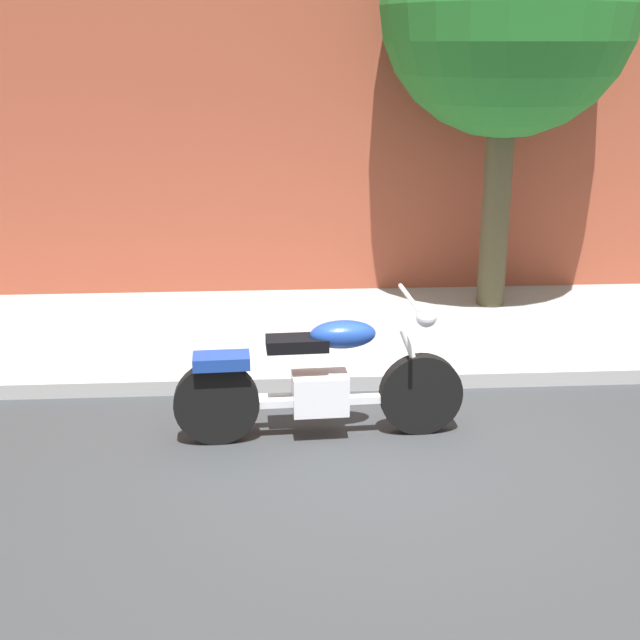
% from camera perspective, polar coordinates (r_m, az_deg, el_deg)
% --- Properties ---
extents(ground_plane, '(60.00, 60.00, 0.00)m').
position_cam_1_polar(ground_plane, '(6.75, 4.14, -8.82)').
color(ground_plane, '#303335').
extents(sidewalk, '(20.83, 2.89, 0.14)m').
position_cam_1_polar(sidewalk, '(9.18, 1.94, -0.84)').
color(sidewalk, '#9C9C9C').
rests_on(sidewalk, ground).
extents(motorcycle, '(2.32, 0.70, 1.17)m').
position_cam_1_polar(motorcycle, '(6.80, -0.03, -4.13)').
color(motorcycle, black).
rests_on(motorcycle, ground).
extents(street_tree, '(2.73, 2.73, 4.76)m').
position_cam_1_polar(street_tree, '(9.72, 12.46, 19.61)').
color(street_tree, '#49422D').
rests_on(street_tree, ground).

